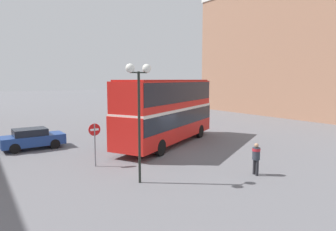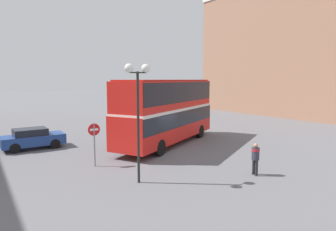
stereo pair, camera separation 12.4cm
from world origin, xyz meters
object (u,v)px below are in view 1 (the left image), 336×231
at_px(double_decker_bus, 168,108).
at_px(parked_car_kerb_near, 32,138).
at_px(street_lamp_twin_globe, 139,90).
at_px(no_entry_sign, 95,137).
at_px(pedestrian_foreground, 256,156).
at_px(parked_car_kerb_far, 164,109).

bearing_deg(double_decker_bus, parked_car_kerb_near, 127.00).
relative_size(street_lamp_twin_globe, no_entry_sign, 2.29).
xyz_separation_m(pedestrian_foreground, no_entry_sign, (-6.25, 5.95, 0.64)).
height_order(parked_car_kerb_far, no_entry_sign, no_entry_sign).
relative_size(double_decker_bus, street_lamp_twin_globe, 1.97).
relative_size(double_decker_bus, parked_car_kerb_far, 2.44).
xyz_separation_m(double_decker_bus, pedestrian_foreground, (-0.31, -8.54, -1.75)).
distance_m(parked_car_kerb_near, street_lamp_twin_globe, 11.23).
bearing_deg(parked_car_kerb_near, no_entry_sign, -72.77).
bearing_deg(double_decker_bus, pedestrian_foreground, -121.13).
height_order(double_decker_bus, no_entry_sign, double_decker_bus).
height_order(double_decker_bus, parked_car_kerb_far, double_decker_bus).
xyz_separation_m(double_decker_bus, street_lamp_twin_globe, (-5.76, -6.31, 1.60)).
bearing_deg(parked_car_kerb_far, street_lamp_twin_globe, 48.52).
distance_m(pedestrian_foreground, parked_car_kerb_near, 15.02).
distance_m(pedestrian_foreground, no_entry_sign, 8.66).
bearing_deg(street_lamp_twin_globe, no_entry_sign, 102.25).
relative_size(pedestrian_foreground, street_lamp_twin_globe, 0.30).
xyz_separation_m(double_decker_bus, no_entry_sign, (-6.57, -2.59, -1.11)).
relative_size(parked_car_kerb_near, street_lamp_twin_globe, 0.75).
height_order(pedestrian_foreground, no_entry_sign, no_entry_sign).
relative_size(parked_car_kerb_near, no_entry_sign, 1.71).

